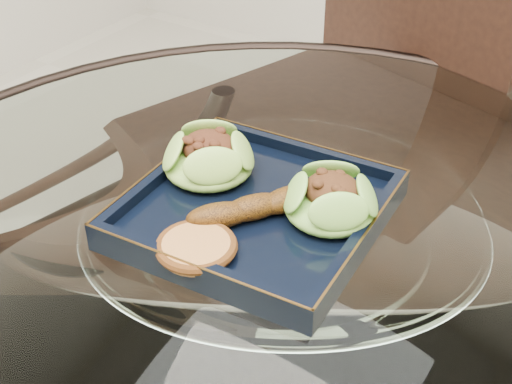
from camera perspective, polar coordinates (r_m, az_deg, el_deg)
The scene contains 7 objects.
dining_table at distance 0.90m, azimuth 1.91°, elevation -12.73°, with size 1.13×1.13×0.77m.
dining_chair at distance 1.30m, azimuth 7.89°, elevation 0.68°, with size 0.52×0.52×0.96m.
navy_plate at distance 0.82m, azimuth 0.00°, elevation -1.72°, with size 0.27×0.27×0.02m, color black.
lettuce_wrap_left at distance 0.86m, azimuth -3.83°, elevation 2.57°, with size 0.11×0.11×0.04m, color olive.
lettuce_wrap_right at distance 0.79m, azimuth 5.99°, elevation -0.86°, with size 0.10×0.10×0.04m, color #4B8C28.
roasted_plantain at distance 0.79m, azimuth -0.18°, elevation -1.22°, with size 0.15×0.03×0.03m, color #5B3209.
crumb_patty at distance 0.74m, azimuth -4.80°, elevation -4.48°, with size 0.08×0.08×0.01m, color #B6713C.
Camera 1 is at (0.31, -0.52, 1.26)m, focal length 50.00 mm.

